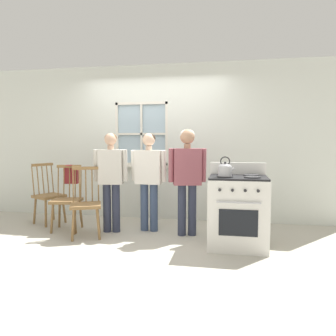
{
  "coord_description": "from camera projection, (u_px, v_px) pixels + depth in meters",
  "views": [
    {
      "loc": [
        1.28,
        -4.25,
        1.38
      ],
      "look_at": [
        0.43,
        0.24,
        1.0
      ],
      "focal_mm": 35.0,
      "sensor_mm": 36.0,
      "label": 1
    }
  ],
  "objects": [
    {
      "name": "chair_by_window",
      "position": [
        67.0,
        201.0,
        5.04
      ],
      "size": [
        0.48,
        0.47,
        1.0
      ],
      "rotation": [
        0.0,
        0.0,
        0.17
      ],
      "color": "olive",
      "rests_on": "ground_plane"
    },
    {
      "name": "chair_center_cluster",
      "position": [
        86.0,
        205.0,
        4.68
      ],
      "size": [
        0.54,
        0.53,
        1.0
      ],
      "rotation": [
        0.0,
        0.0,
        0.4
      ],
      "color": "olive",
      "rests_on": "ground_plane"
    },
    {
      "name": "person_teen_center",
      "position": [
        149.0,
        173.0,
        4.97
      ],
      "size": [
        0.55,
        0.23,
        1.49
      ],
      "rotation": [
        0.0,
        0.0,
        -0.05
      ],
      "color": "#384766",
      "rests_on": "ground_plane"
    },
    {
      "name": "ground_plane",
      "position": [
        134.0,
        241.0,
        4.51
      ],
      "size": [
        16.0,
        16.0,
        0.0
      ],
      "primitive_type": "plane",
      "color": "#B2AD9E"
    },
    {
      "name": "potted_plant",
      "position": [
        134.0,
        161.0,
        5.78
      ],
      "size": [
        0.12,
        0.12,
        0.22
      ],
      "color": "beige",
      "rests_on": "wall_back"
    },
    {
      "name": "kettle",
      "position": [
        225.0,
        169.0,
        4.09
      ],
      "size": [
        0.21,
        0.17,
        0.25
      ],
      "color": "#B7B7BC",
      "rests_on": "stove"
    },
    {
      "name": "chair_near_wall",
      "position": [
        48.0,
        196.0,
        5.46
      ],
      "size": [
        0.55,
        0.56,
        1.0
      ],
      "rotation": [
        0.0,
        0.0,
        1.1
      ],
      "color": "olive",
      "rests_on": "ground_plane"
    },
    {
      "name": "stove",
      "position": [
        238.0,
        211.0,
        4.24
      ],
      "size": [
        0.75,
        0.68,
        1.08
      ],
      "color": "white",
      "rests_on": "ground_plane"
    },
    {
      "name": "wall_back",
      "position": [
        157.0,
        143.0,
        5.77
      ],
      "size": [
        6.4,
        0.16,
        2.7
      ],
      "color": "silver",
      "rests_on": "ground_plane"
    },
    {
      "name": "person_elderly_left",
      "position": [
        111.0,
        174.0,
        4.91
      ],
      "size": [
        0.52,
        0.26,
        1.49
      ],
      "rotation": [
        0.0,
        0.0,
        0.15
      ],
      "color": "#2D3347",
      "rests_on": "ground_plane"
    },
    {
      "name": "handbag",
      "position": [
        71.0,
        175.0,
        5.25
      ],
      "size": [
        0.23,
        0.21,
        0.31
      ],
      "color": "maroon",
      "rests_on": "chair_by_window"
    },
    {
      "name": "person_adult_right",
      "position": [
        187.0,
        171.0,
        4.72
      ],
      "size": [
        0.56,
        0.3,
        1.55
      ],
      "rotation": [
        0.0,
        0.0,
        0.25
      ],
      "color": "#2D3347",
      "rests_on": "ground_plane"
    }
  ]
}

